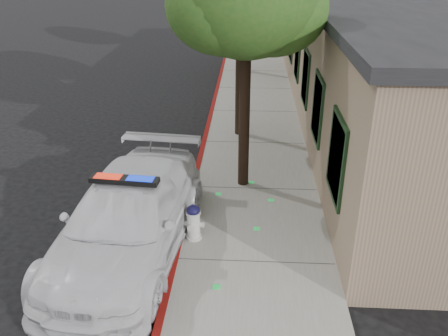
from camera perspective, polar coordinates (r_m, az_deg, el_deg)
ground at (r=9.44m, az=-6.34°, el=-11.67°), size 120.00×120.00×0.00m
sidewalk at (r=11.81m, az=3.63°, el=-2.79°), size 3.20×60.00×0.15m
red_curb at (r=11.89m, az=-3.82°, el=-2.57°), size 0.14×60.00×0.16m
clapboard_building at (r=17.56m, az=21.08°, el=12.35°), size 7.30×20.89×4.24m
police_car at (r=9.48m, az=-11.62°, el=-6.04°), size 2.75×5.69×1.72m
fire_hydrant at (r=9.67m, az=-3.77°, el=-6.59°), size 0.46×0.40×0.79m
street_tree_near at (r=10.68m, az=2.82°, el=19.79°), size 3.57×3.26×5.97m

